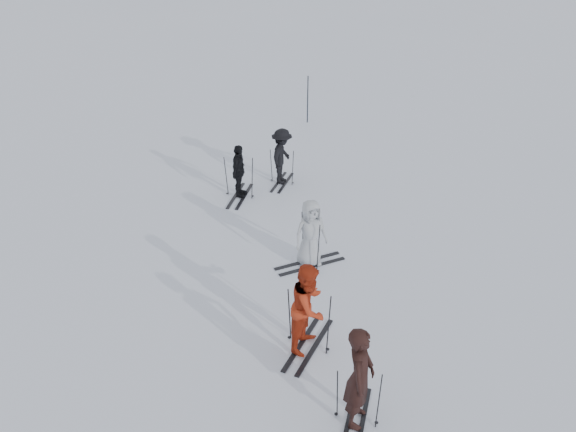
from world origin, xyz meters
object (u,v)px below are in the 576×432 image
object	(u,v)px
skier_near_dark	(359,378)
skier_red	(309,308)
skier_uphill_left	(239,172)
skier_grey	(310,234)
skier_uphill_far	(282,157)
piste_marker	(308,100)

from	to	relation	value
skier_near_dark	skier_red	xyz separation A→B (m)	(-1.45, 1.39, -0.03)
skier_uphill_left	skier_grey	bearing A→B (deg)	-139.96
skier_grey	skier_uphill_far	size ratio (longest dim) A/B	0.97
skier_red	skier_uphill_left	size ratio (longest dim) A/B	1.17
skier_grey	piste_marker	world-z (taller)	piste_marker
skier_red	skier_near_dark	bearing A→B (deg)	-133.21
skier_near_dark	piste_marker	size ratio (longest dim) A/B	1.02
skier_grey	skier_uphill_left	size ratio (longest dim) A/B	1.06
skier_uphill_left	piste_marker	bearing A→B (deg)	-7.00
skier_uphill_left	piste_marker	size ratio (longest dim) A/B	0.85
skier_red	skier_uphill_far	size ratio (longest dim) A/B	1.07
skier_red	piste_marker	world-z (taller)	piste_marker
skier_near_dark	skier_uphill_left	distance (m)	8.85
skier_uphill_left	piste_marker	xyz separation A→B (m)	(-0.66, 6.98, 0.14)
skier_near_dark	piste_marker	distance (m)	15.10
skier_uphill_left	skier_near_dark	bearing A→B (deg)	-151.17
skier_near_dark	skier_grey	xyz separation A→B (m)	(-2.52, 4.10, -0.11)
skier_grey	skier_uphill_left	bearing A→B (deg)	93.28
skier_red	skier_grey	distance (m)	2.91
skier_near_dark	skier_uphill_far	world-z (taller)	skier_near_dark
skier_uphill_left	skier_uphill_far	size ratio (longest dim) A/B	0.92
skier_red	skier_uphill_left	bearing A→B (deg)	40.43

